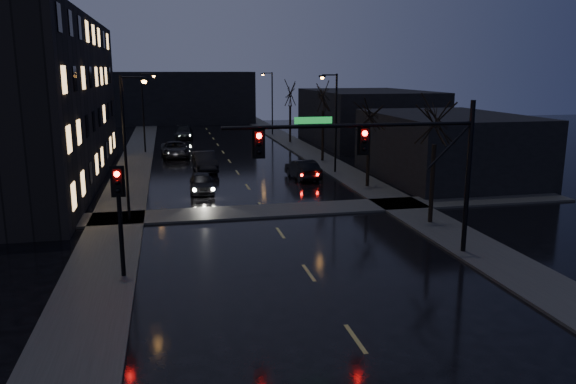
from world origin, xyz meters
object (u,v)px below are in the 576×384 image
oncoming_car_d (184,133)px  lead_car (303,169)px  oncoming_car_a (202,182)px  oncoming_car_c (175,149)px  oncoming_car_b (205,161)px

oncoming_car_d → lead_car: (8.16, -28.39, -0.01)m
oncoming_car_a → oncoming_car_d: (-0.18, 31.73, 0.06)m
oncoming_car_a → oncoming_car_c: bearing=97.1°
oncoming_car_a → oncoming_car_d: size_ratio=0.78×
oncoming_car_a → lead_car: bearing=24.7°
oncoming_car_a → oncoming_car_c: size_ratio=0.74×
oncoming_car_b → oncoming_car_d: oncoming_car_b is taller
lead_car → oncoming_car_a: bearing=16.7°
oncoming_car_a → lead_car: (7.99, 3.34, 0.05)m
oncoming_car_a → oncoming_car_b: 8.35m
oncoming_car_d → lead_car: bearing=-70.0°
oncoming_car_c → oncoming_car_d: 14.98m
oncoming_car_a → oncoming_car_d: 31.73m
oncoming_car_b → oncoming_car_c: oncoming_car_b is taller
oncoming_car_c → lead_car: oncoming_car_c is taller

